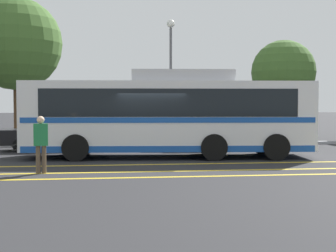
{
  "coord_description": "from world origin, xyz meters",
  "views": [
    {
      "loc": [
        -1.44,
        -18.06,
        2.07
      ],
      "look_at": [
        0.75,
        0.28,
        1.24
      ],
      "focal_mm": 50.0,
      "sensor_mm": 36.0,
      "label": 1
    }
  ],
  "objects_px": {
    "street_lamp": "(171,61)",
    "tree_0": "(283,72)",
    "transit_bus": "(168,114)",
    "pedestrian_0": "(41,141)",
    "parked_car_2": "(199,134)",
    "tree_2": "(15,44)",
    "parked_car_1": "(54,134)"
  },
  "relations": [
    {
      "from": "parked_car_2",
      "to": "transit_bus",
      "type": "bearing_deg",
      "value": 153.7
    },
    {
      "from": "transit_bus",
      "to": "parked_car_1",
      "type": "height_order",
      "value": "transit_bus"
    },
    {
      "from": "pedestrian_0",
      "to": "tree_0",
      "type": "bearing_deg",
      "value": -141.8
    },
    {
      "from": "transit_bus",
      "to": "parked_car_2",
      "type": "distance_m",
      "value": 3.92
    },
    {
      "from": "tree_0",
      "to": "pedestrian_0",
      "type": "bearing_deg",
      "value": -134.91
    },
    {
      "from": "parked_car_2",
      "to": "tree_0",
      "type": "height_order",
      "value": "tree_0"
    },
    {
      "from": "transit_bus",
      "to": "street_lamp",
      "type": "distance_m",
      "value": 7.26
    },
    {
      "from": "tree_0",
      "to": "parked_car_1",
      "type": "bearing_deg",
      "value": -159.19
    },
    {
      "from": "parked_car_1",
      "to": "tree_2",
      "type": "xyz_separation_m",
      "value": [
        -2.68,
        5.11,
        4.76
      ]
    },
    {
      "from": "transit_bus",
      "to": "tree_0",
      "type": "bearing_deg",
      "value": -38.55
    },
    {
      "from": "street_lamp",
      "to": "tree_0",
      "type": "xyz_separation_m",
      "value": [
        6.91,
        1.67,
        -0.42
      ]
    },
    {
      "from": "tree_2",
      "to": "parked_car_1",
      "type": "bearing_deg",
      "value": -62.31
    },
    {
      "from": "street_lamp",
      "to": "parked_car_1",
      "type": "bearing_deg",
      "value": -151.37
    },
    {
      "from": "parked_car_1",
      "to": "street_lamp",
      "type": "distance_m",
      "value": 7.56
    },
    {
      "from": "tree_0",
      "to": "tree_2",
      "type": "bearing_deg",
      "value": 178.95
    },
    {
      "from": "transit_bus",
      "to": "parked_car_2",
      "type": "height_order",
      "value": "transit_bus"
    },
    {
      "from": "parked_car_2",
      "to": "tree_2",
      "type": "xyz_separation_m",
      "value": [
        -9.37,
        5.3,
        4.77
      ]
    },
    {
      "from": "tree_0",
      "to": "transit_bus",
      "type": "bearing_deg",
      "value": -133.23
    },
    {
      "from": "pedestrian_0",
      "to": "street_lamp",
      "type": "bearing_deg",
      "value": -123.45
    },
    {
      "from": "pedestrian_0",
      "to": "street_lamp",
      "type": "distance_m",
      "value": 12.3
    },
    {
      "from": "tree_0",
      "to": "tree_2",
      "type": "xyz_separation_m",
      "value": [
        -15.38,
        0.28,
        1.47
      ]
    },
    {
      "from": "street_lamp",
      "to": "tree_0",
      "type": "relative_size",
      "value": 1.13
    },
    {
      "from": "street_lamp",
      "to": "pedestrian_0",
      "type": "bearing_deg",
      "value": -116.56
    },
    {
      "from": "parked_car_1",
      "to": "transit_bus",
      "type": "bearing_deg",
      "value": 51.53
    },
    {
      "from": "street_lamp",
      "to": "tree_2",
      "type": "distance_m",
      "value": 8.76
    },
    {
      "from": "transit_bus",
      "to": "pedestrian_0",
      "type": "xyz_separation_m",
      "value": [
        -4.36,
        -3.9,
        -0.72
      ]
    },
    {
      "from": "transit_bus",
      "to": "pedestrian_0",
      "type": "height_order",
      "value": "transit_bus"
    },
    {
      "from": "parked_car_1",
      "to": "parked_car_2",
      "type": "distance_m",
      "value": 6.69
    },
    {
      "from": "transit_bus",
      "to": "street_lamp",
      "type": "height_order",
      "value": "street_lamp"
    },
    {
      "from": "transit_bus",
      "to": "tree_0",
      "type": "height_order",
      "value": "tree_0"
    },
    {
      "from": "tree_0",
      "to": "street_lamp",
      "type": "bearing_deg",
      "value": -166.43
    },
    {
      "from": "transit_bus",
      "to": "pedestrian_0",
      "type": "bearing_deg",
      "value": 136.48
    }
  ]
}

